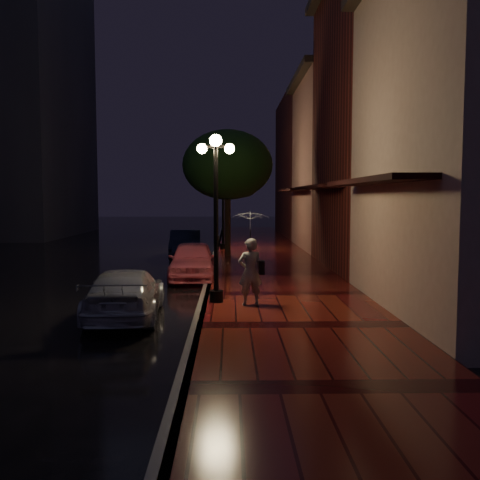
% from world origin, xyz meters
% --- Properties ---
extents(ground, '(120.00, 120.00, 0.00)m').
position_xyz_m(ground, '(0.00, 0.00, 0.00)').
color(ground, black).
rests_on(ground, ground).
extents(sidewalk, '(4.50, 60.00, 0.15)m').
position_xyz_m(sidewalk, '(2.25, 0.00, 0.07)').
color(sidewalk, '#4C0D0E').
rests_on(sidewalk, ground).
extents(curb, '(0.25, 60.00, 0.15)m').
position_xyz_m(curb, '(0.00, 0.00, 0.07)').
color(curb, '#595451').
rests_on(curb, ground).
extents(storefront_mid, '(5.00, 8.00, 11.00)m').
position_xyz_m(storefront_mid, '(7.00, 2.00, 5.50)').
color(storefront_mid, '#511914').
rests_on(storefront_mid, ground).
extents(storefront_far, '(5.00, 8.00, 9.00)m').
position_xyz_m(storefront_far, '(7.00, 10.00, 4.50)').
color(storefront_far, '#8C5951').
rests_on(storefront_far, ground).
extents(storefront_extra, '(5.00, 12.00, 10.00)m').
position_xyz_m(storefront_extra, '(7.00, 20.00, 5.00)').
color(storefront_extra, '#511914').
rests_on(storefront_extra, ground).
extents(streetlamp_near, '(0.96, 0.36, 4.31)m').
position_xyz_m(streetlamp_near, '(0.35, -5.00, 2.60)').
color(streetlamp_near, black).
rests_on(streetlamp_near, sidewalk).
extents(streetlamp_far, '(0.96, 0.36, 4.31)m').
position_xyz_m(streetlamp_far, '(0.35, 9.00, 2.60)').
color(streetlamp_far, black).
rests_on(streetlamp_far, sidewalk).
extents(street_tree, '(4.16, 4.16, 5.80)m').
position_xyz_m(street_tree, '(0.61, 5.99, 4.24)').
color(street_tree, black).
rests_on(street_tree, sidewalk).
extents(pink_car, '(1.71, 3.97, 1.33)m').
position_xyz_m(pink_car, '(-0.60, -0.21, 0.67)').
color(pink_car, '#E75F72').
rests_on(pink_car, ground).
extents(navy_car, '(1.65, 4.10, 1.32)m').
position_xyz_m(navy_car, '(-1.39, 6.31, 0.66)').
color(navy_car, black).
rests_on(navy_car, ground).
extents(silver_car, '(1.90, 4.16, 1.18)m').
position_xyz_m(silver_car, '(-1.77, -6.18, 0.59)').
color(silver_car, '#B0B1B8').
rests_on(silver_car, ground).
extents(woman_with_umbrella, '(0.99, 1.01, 2.38)m').
position_xyz_m(woman_with_umbrella, '(1.22, -5.42, 1.72)').
color(woman_with_umbrella, silver).
rests_on(woman_with_umbrella, sidewalk).
extents(parking_meter, '(0.12, 0.09, 1.27)m').
position_xyz_m(parking_meter, '(0.24, 1.38, 0.92)').
color(parking_meter, black).
rests_on(parking_meter, sidewalk).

